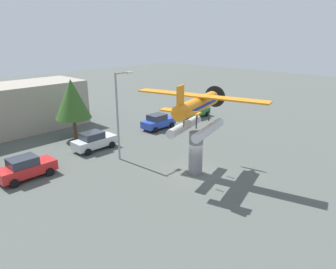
# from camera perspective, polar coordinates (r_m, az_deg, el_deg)

# --- Properties ---
(ground_plane) EXTENTS (140.00, 140.00, 0.00)m
(ground_plane) POSITION_cam_1_polar(r_m,az_deg,el_deg) (24.93, 5.05, -7.11)
(ground_plane) COLOR #515651
(display_pedestal) EXTENTS (1.10, 1.10, 3.43)m
(display_pedestal) POSITION_cam_1_polar(r_m,az_deg,el_deg) (24.25, 5.17, -3.45)
(display_pedestal) COLOR slate
(display_pedestal) RESTS_ON ground
(floatplane_monument) EXTENTS (7.18, 10.35, 4.00)m
(floatplane_monument) POSITION_cam_1_polar(r_m,az_deg,el_deg) (23.33, 5.53, 4.40)
(floatplane_monument) COLOR silver
(floatplane_monument) RESTS_ON display_pedestal
(car_near_red) EXTENTS (4.20, 2.02, 1.76)m
(car_near_red) POSITION_cam_1_polar(r_m,az_deg,el_deg) (26.02, -24.82, -5.59)
(car_near_red) COLOR red
(car_near_red) RESTS_ON ground
(car_mid_silver) EXTENTS (4.20, 2.02, 1.76)m
(car_mid_silver) POSITION_cam_1_polar(r_m,az_deg,el_deg) (30.25, -13.55, -1.12)
(car_mid_silver) COLOR silver
(car_mid_silver) RESTS_ON ground
(car_far_blue) EXTENTS (4.20, 2.02, 1.76)m
(car_far_blue) POSITION_cam_1_polar(r_m,az_deg,el_deg) (35.86, -1.84, 2.44)
(car_far_blue) COLOR #2847B7
(car_far_blue) RESTS_ON ground
(car_distant_green) EXTENTS (4.20, 2.02, 1.76)m
(car_distant_green) POSITION_cam_1_polar(r_m,az_deg,el_deg) (41.11, 5.16, 4.43)
(car_distant_green) COLOR #237A38
(car_distant_green) RESTS_ON ground
(streetlight_primary) EXTENTS (1.84, 0.28, 7.62)m
(streetlight_primary) POSITION_cam_1_polar(r_m,az_deg,el_deg) (26.54, -9.06, 4.49)
(streetlight_primary) COLOR gray
(streetlight_primary) RESTS_ON ground
(storefront_building) EXTENTS (15.41, 6.46, 5.28)m
(storefront_building) POSITION_cam_1_polar(r_m,az_deg,el_deg) (38.81, -26.69, 4.39)
(storefront_building) COLOR #9E9384
(storefront_building) RESTS_ON ground
(tree_east) EXTENTS (3.67, 3.67, 6.30)m
(tree_east) POSITION_cam_1_polar(r_m,az_deg,el_deg) (33.17, -17.36, 6.30)
(tree_east) COLOR brown
(tree_east) RESTS_ON ground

